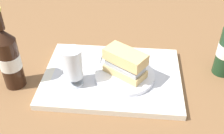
# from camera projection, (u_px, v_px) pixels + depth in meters

# --- Properties ---
(ground_plane) EXTENTS (3.00, 3.00, 0.00)m
(ground_plane) POSITION_uv_depth(u_px,v_px,m) (112.00, 79.00, 0.92)
(ground_plane) COLOR brown
(tray) EXTENTS (0.44, 0.32, 0.02)m
(tray) POSITION_uv_depth(u_px,v_px,m) (112.00, 77.00, 0.91)
(tray) COLOR beige
(tray) RESTS_ON ground_plane
(placemat) EXTENTS (0.38, 0.27, 0.00)m
(placemat) POSITION_uv_depth(u_px,v_px,m) (112.00, 74.00, 0.91)
(placemat) COLOR silver
(placemat) RESTS_ON tray
(plate) EXTENTS (0.19, 0.19, 0.01)m
(plate) POSITION_uv_depth(u_px,v_px,m) (125.00, 75.00, 0.89)
(plate) COLOR white
(plate) RESTS_ON placemat
(sandwich) EXTENTS (0.14, 0.13, 0.08)m
(sandwich) POSITION_uv_depth(u_px,v_px,m) (124.00, 62.00, 0.86)
(sandwich) COLOR tan
(sandwich) RESTS_ON plate
(beer_glass) EXTENTS (0.06, 0.06, 0.12)m
(beer_glass) POSITION_uv_depth(u_px,v_px,m) (73.00, 65.00, 0.83)
(beer_glass) COLOR silver
(beer_glass) RESTS_ON placemat
(napkin_folded) EXTENTS (0.09, 0.07, 0.01)m
(napkin_folded) POSITION_uv_depth(u_px,v_px,m) (87.00, 61.00, 0.96)
(napkin_folded) COLOR white
(napkin_folded) RESTS_ON placemat
(beer_bottle) EXTENTS (0.07, 0.07, 0.27)m
(beer_bottle) POSITION_uv_depth(u_px,v_px,m) (9.00, 58.00, 0.84)
(beer_bottle) COLOR black
(beer_bottle) RESTS_ON ground_plane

